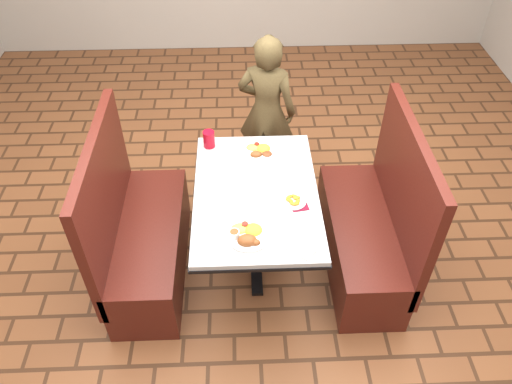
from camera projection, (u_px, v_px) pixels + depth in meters
room at (256, 18)px, 2.43m from camera, size 7.00×7.04×2.82m
dining_table at (256, 203)px, 3.29m from camera, size 0.81×1.21×0.75m
booth_bench_left at (142, 239)px, 3.48m from camera, size 0.47×1.20×1.17m
booth_bench_right at (369, 232)px, 3.53m from camera, size 0.47×1.20×1.17m
diner_person at (267, 112)px, 4.06m from camera, size 0.55×0.44×1.32m
near_dinner_plate at (248, 233)px, 2.92m from camera, size 0.26×0.26×0.08m
far_dinner_plate at (260, 150)px, 3.51m from camera, size 0.24×0.24×0.06m
plantain_plate at (293, 201)px, 3.15m from camera, size 0.16×0.16×0.03m
maroon_napkin at (299, 205)px, 3.13m from camera, size 0.12×0.12×0.00m
spoon_utensil at (286, 212)px, 3.08m from camera, size 0.03×0.13×0.00m
red_tumbler at (209, 139)px, 3.53m from camera, size 0.08×0.08×0.12m
paper_napkin at (300, 244)px, 2.88m from camera, size 0.26×0.25×0.01m
knife_utensil at (245, 232)px, 2.95m from camera, size 0.05×0.16×0.00m
fork_utensil at (234, 238)px, 2.91m from camera, size 0.04×0.14×0.00m
lettuce_shreds at (262, 186)px, 3.26m from camera, size 0.28×0.32×0.00m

